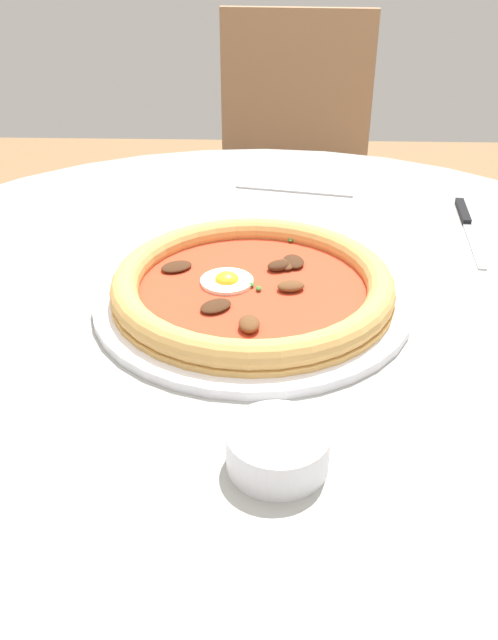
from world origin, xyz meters
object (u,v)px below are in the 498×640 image
Objects in this scene: steak_knife at (466,221)px; cafe_chair_spare_near at (293,162)px; fork_utensil at (294,191)px; ramekin_capers at (278,447)px; pizza_on_plate at (253,287)px; dining_table at (258,384)px.

cafe_chair_spare_near is at bearing 13.84° from steak_knife.
ramekin_capers is at bearing 177.46° from fork_utensil.
ramekin_capers is at bearing -174.02° from pizza_on_plate.
steak_knife is at bearing -166.16° from cafe_chair_spare_near.
pizza_on_plate is 4.29× the size of ramekin_capers.
pizza_on_plate reaches higher than fork_utensil.
steak_knife is 0.24× the size of cafe_chair_spare_near.
cafe_chair_spare_near is (1.06, -0.07, -0.22)m from pizza_on_plate.
ramekin_capers is 1.33m from cafe_chair_spare_near.
steak_knife reaches higher than fork_utensil.
pizza_on_plate is 0.38× the size of cafe_chair_spare_near.
cafe_chair_spare_near reaches higher than pizza_on_plate.
ramekin_capers is 0.45× the size of fork_utensil.
cafe_chair_spare_near is at bearing -2.03° from ramekin_capers.
ramekin_capers reaches higher than dining_table.
pizza_on_plate is 1.09m from cafe_chair_spare_near.
pizza_on_plate reaches higher than dining_table.
ramekin_capers is at bearing 151.49° from steak_knife.
pizza_on_plate is 1.94× the size of fork_utensil.
cafe_chair_spare_near reaches higher than fork_utensil.
ramekin_capers is at bearing 177.97° from cafe_chair_spare_near.
dining_table is 1.21× the size of cafe_chair_spare_near.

